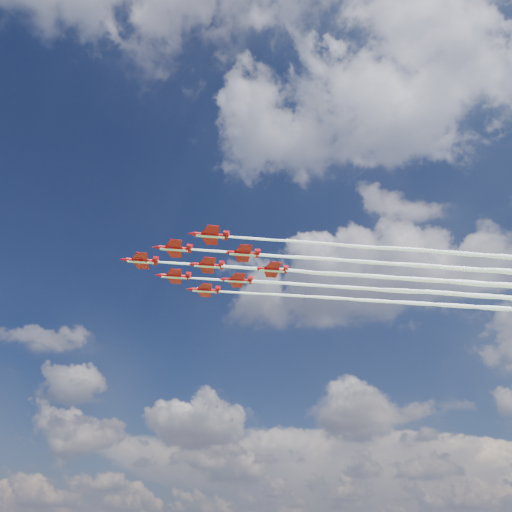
% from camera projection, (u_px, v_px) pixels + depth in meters
% --- Properties ---
extents(jet_lead, '(108.04, 67.79, 2.58)m').
position_uv_depth(jet_lead, '(352.00, 275.00, 142.34)').
color(jet_lead, '#B50A10').
extents(jet_row2_port, '(108.04, 67.79, 2.58)m').
position_uv_depth(jet_row2_port, '(392.00, 264.00, 136.93)').
color(jet_row2_port, '#B50A10').
extents(jet_row2_starb, '(108.04, 67.79, 2.58)m').
position_uv_depth(jet_row2_starb, '(374.00, 289.00, 149.83)').
color(jet_row2_starb, '#B50A10').
extents(jet_row3_port, '(108.04, 67.79, 2.58)m').
position_uv_depth(jet_row3_port, '(436.00, 252.00, 131.52)').
color(jet_row3_port, '#B50A10').
extents(jet_row3_centre, '(108.04, 67.79, 2.58)m').
position_uv_depth(jet_row3_centre, '(413.00, 279.00, 144.42)').
color(jet_row3_centre, '#B50A10').
extents(jet_row3_starb, '(108.04, 67.79, 2.58)m').
position_uv_depth(jet_row3_starb, '(393.00, 302.00, 157.32)').
color(jet_row3_starb, '#B50A10').
extents(jet_row4_port, '(108.04, 67.79, 2.58)m').
position_uv_depth(jet_row4_port, '(455.00, 268.00, 139.01)').
color(jet_row4_port, '#B50A10').
extents(jet_row4_starb, '(108.04, 67.79, 2.58)m').
position_uv_depth(jet_row4_starb, '(431.00, 293.00, 151.91)').
color(jet_row4_starb, '#B50A10').
extents(jet_tail, '(108.04, 67.79, 2.58)m').
position_uv_depth(jet_tail, '(471.00, 283.00, 146.50)').
color(jet_tail, '#B50A10').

